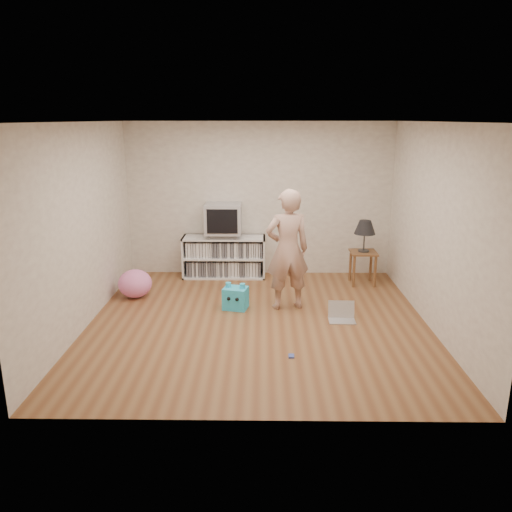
{
  "coord_description": "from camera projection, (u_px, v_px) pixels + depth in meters",
  "views": [
    {
      "loc": [
        0.06,
        -6.2,
        2.64
      ],
      "look_at": [
        -0.03,
        0.4,
        0.81
      ],
      "focal_mm": 35.0,
      "sensor_mm": 36.0,
      "label": 1
    }
  ],
  "objects": [
    {
      "name": "dvd_deck",
      "position": [
        224.0,
        235.0,
        8.44
      ],
      "size": [
        0.45,
        0.35,
        0.07
      ],
      "primitive_type": "cube",
      "color": "gray",
      "rests_on": "media_unit"
    },
    {
      "name": "plush_pink",
      "position": [
        135.0,
        284.0,
        7.58
      ],
      "size": [
        0.57,
        0.57,
        0.43
      ],
      "primitive_type": "ellipsoid",
      "rotation": [
        0.0,
        0.0,
        -0.14
      ],
      "color": "pink",
      "rests_on": "ground"
    },
    {
      "name": "crt_tv",
      "position": [
        223.0,
        218.0,
        8.36
      ],
      "size": [
        0.6,
        0.53,
        0.5
      ],
      "color": "#9F9FA4",
      "rests_on": "dvd_deck"
    },
    {
      "name": "table_lamp",
      "position": [
        365.0,
        228.0,
        8.0
      ],
      "size": [
        0.34,
        0.34,
        0.52
      ],
      "color": "#333333",
      "rests_on": "side_table"
    },
    {
      "name": "side_table",
      "position": [
        363.0,
        259.0,
        8.14
      ],
      "size": [
        0.42,
        0.42,
        0.55
      ],
      "color": "brown",
      "rests_on": "ground"
    },
    {
      "name": "ground",
      "position": [
        258.0,
        322.0,
        6.68
      ],
      "size": [
        4.5,
        4.5,
        0.0
      ],
      "primitive_type": "plane",
      "color": "brown",
      "rests_on": "ground"
    },
    {
      "name": "walls",
      "position": [
        258.0,
        228.0,
        6.33
      ],
      "size": [
        4.52,
        4.52,
        2.6
      ],
      "color": "#C0B4A8",
      "rests_on": "ground"
    },
    {
      "name": "laptop",
      "position": [
        342.0,
        315.0,
        6.75
      ],
      "size": [
        0.36,
        0.29,
        0.24
      ],
      "rotation": [
        0.0,
        0.0,
        -0.03
      ],
      "color": "silver",
      "rests_on": "ground"
    },
    {
      "name": "ceiling",
      "position": [
        258.0,
        122.0,
        5.99
      ],
      "size": [
        4.5,
        4.5,
        0.01
      ],
      "primitive_type": "cube",
      "color": "white",
      "rests_on": "walls"
    },
    {
      "name": "playing_cards",
      "position": [
        291.0,
        356.0,
        5.71
      ],
      "size": [
        0.07,
        0.09,
        0.02
      ],
      "primitive_type": "cube",
      "rotation": [
        0.0,
        0.0,
        -0.03
      ],
      "color": "#4053AD",
      "rests_on": "ground"
    },
    {
      "name": "plush_blue",
      "position": [
        236.0,
        298.0,
        7.13
      ],
      "size": [
        0.38,
        0.34,
        0.38
      ],
      "rotation": [
        0.0,
        0.0,
        -0.23
      ],
      "color": "#2AC1F8",
      "rests_on": "ground"
    },
    {
      "name": "media_unit",
      "position": [
        224.0,
        257.0,
        8.56
      ],
      "size": [
        1.4,
        0.45,
        0.7
      ],
      "color": "white",
      "rests_on": "ground"
    },
    {
      "name": "person",
      "position": [
        287.0,
        250.0,
        6.98
      ],
      "size": [
        0.7,
        0.54,
        1.72
      ],
      "primitive_type": "imported",
      "rotation": [
        0.0,
        0.0,
        3.35
      ],
      "color": "tan",
      "rests_on": "ground"
    }
  ]
}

